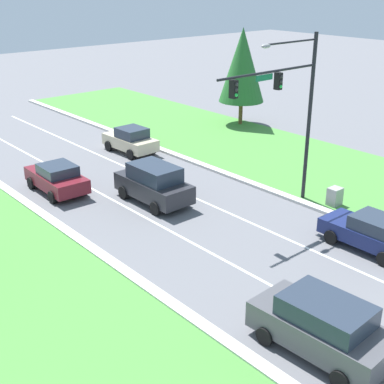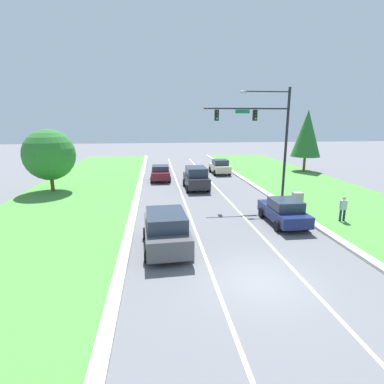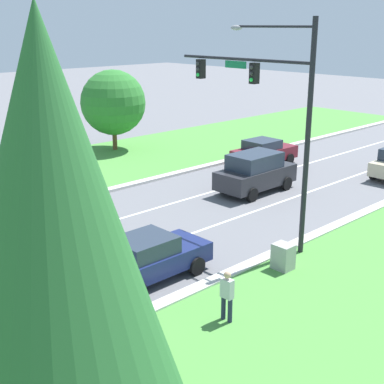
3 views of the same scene
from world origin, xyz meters
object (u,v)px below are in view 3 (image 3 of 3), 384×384
traffic_signal_mast (271,101)px  oak_near_left_tree (113,103)px  utility_cabinet (283,258)px  conifer_far_right_tree (52,221)px  charcoal_suv (255,172)px  navy_sedan (149,257)px  pedestrian (227,295)px  burgundy_sedan (264,152)px

traffic_signal_mast → oak_near_left_tree: traffic_signal_mast is taller
utility_cabinet → conifer_far_right_tree: (3.27, -10.69, 5.05)m
traffic_signal_mast → conifer_far_right_tree: conifer_far_right_tree is taller
oak_near_left_tree → charcoal_suv: bearing=-1.4°
navy_sedan → utility_cabinet: size_ratio=4.24×
charcoal_suv → conifer_far_right_tree: 20.60m
traffic_signal_mast → pedestrian: (3.25, -5.80, -4.83)m
navy_sedan → utility_cabinet: bearing=54.4°
traffic_signal_mast → utility_cabinet: traffic_signal_mast is taller
pedestrian → conifer_far_right_tree: conifer_far_right_tree is taller
traffic_signal_mast → utility_cabinet: (2.22, -1.72, -5.26)m
traffic_signal_mast → navy_sedan: 7.52m
pedestrian → oak_near_left_tree: size_ratio=0.30×
traffic_signal_mast → navy_sedan: bearing=-96.2°
traffic_signal_mast → pedestrian: 8.22m
charcoal_suv → oak_near_left_tree: size_ratio=0.82×
traffic_signal_mast → oak_near_left_tree: 18.75m
burgundy_sedan → oak_near_left_tree: 11.11m
utility_cabinet → oak_near_left_tree: size_ratio=0.18×
charcoal_suv → conifer_far_right_tree: (10.19, -17.33, 4.48)m
oak_near_left_tree → conifer_far_right_tree: size_ratio=0.63×
navy_sedan → pedestrian: (3.85, -0.18, 0.12)m
utility_cabinet → conifer_far_right_tree: 12.27m
navy_sedan → conifer_far_right_tree: size_ratio=0.49×
pedestrian → charcoal_suv: bearing=-55.3°
charcoal_suv → oak_near_left_tree: (-13.14, 0.33, 2.31)m
burgundy_sedan → pedestrian: 19.08m
burgundy_sedan → oak_near_left_tree: size_ratio=0.78×
charcoal_suv → utility_cabinet: 9.61m
charcoal_suv → pedestrian: size_ratio=2.74×
navy_sedan → conifer_far_right_tree: bearing=-47.8°
utility_cabinet → traffic_signal_mast: bearing=142.2°
burgundy_sedan → conifer_far_right_tree: (13.45, -22.05, 4.72)m
traffic_signal_mast → oak_near_left_tree: size_ratio=1.57×
utility_cabinet → conifer_far_right_tree: conifer_far_right_tree is taller
navy_sedan → pedestrian: pedestrian is taller
burgundy_sedan → charcoal_suv: bearing=-54.0°
pedestrian → traffic_signal_mast: bearing=-62.6°
charcoal_suv → oak_near_left_tree: bearing=178.1°
burgundy_sedan → navy_sedan: (7.35, -15.26, -0.04)m
pedestrian → conifer_far_right_tree: bearing=106.9°
pedestrian → navy_sedan: bearing=-4.6°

